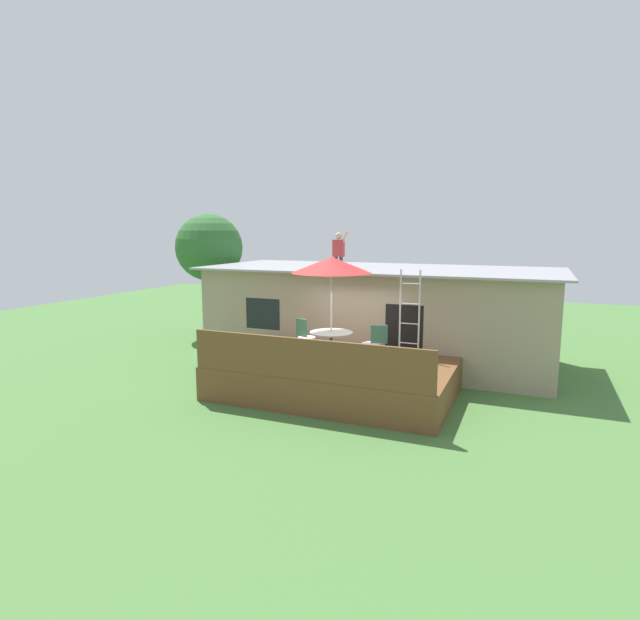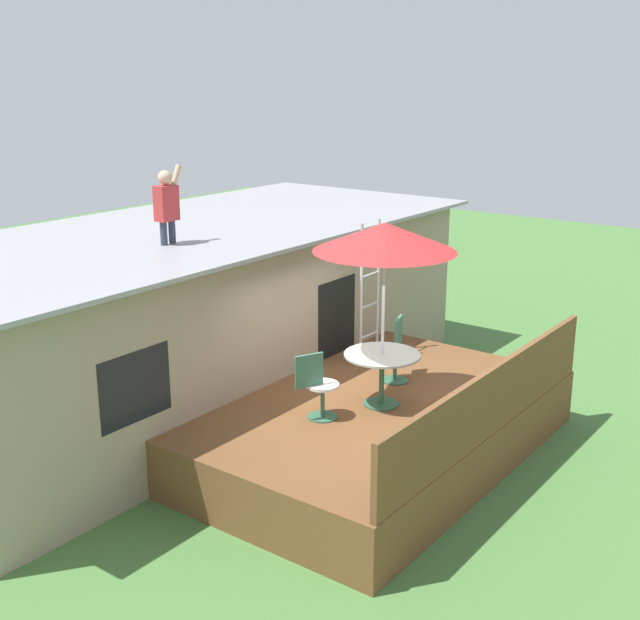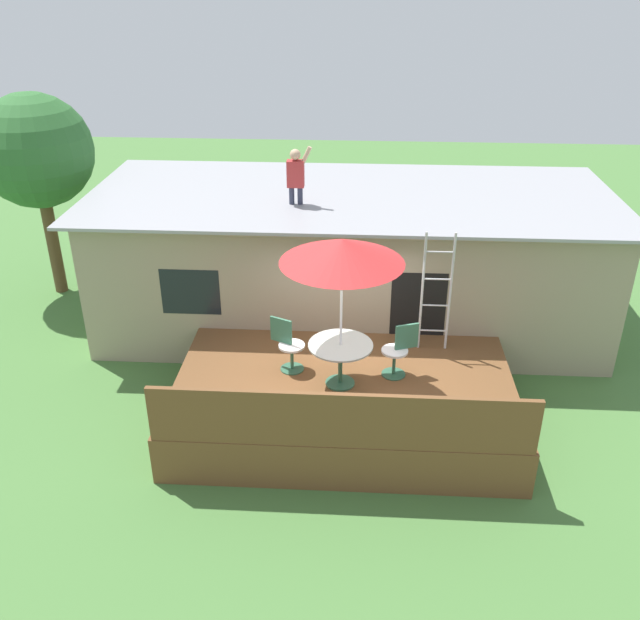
{
  "view_description": "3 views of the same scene",
  "coord_description": "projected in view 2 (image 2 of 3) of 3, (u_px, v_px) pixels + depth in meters",
  "views": [
    {
      "loc": [
        4.36,
        -11.36,
        3.95
      ],
      "look_at": [
        -0.6,
        0.44,
        1.97
      ],
      "focal_mm": 28.89,
      "sensor_mm": 36.0,
      "label": 1
    },
    {
      "loc": [
        -8.91,
        -5.67,
        5.2
      ],
      "look_at": [
        -0.37,
        0.7,
        2.09
      ],
      "focal_mm": 45.78,
      "sensor_mm": 36.0,
      "label": 2
    },
    {
      "loc": [
        0.18,
        -9.51,
        7.01
      ],
      "look_at": [
        -0.45,
        0.78,
        1.68
      ],
      "focal_mm": 38.29,
      "sensor_mm": 36.0,
      "label": 3
    }
  ],
  "objects": [
    {
      "name": "patio_table",
      "position": [
        382.0,
        365.0,
        11.06
      ],
      "size": [
        1.04,
        1.04,
        0.74
      ],
      "color": "#33664C",
      "rests_on": "deck"
    },
    {
      "name": "house",
      "position": [
        191.0,
        314.0,
        13.24
      ],
      "size": [
        10.5,
        4.5,
        2.84
      ],
      "color": "gray",
      "rests_on": "ground"
    },
    {
      "name": "patio_umbrella",
      "position": [
        385.0,
        237.0,
        10.57
      ],
      "size": [
        1.9,
        1.9,
        2.54
      ],
      "color": "silver",
      "rests_on": "deck"
    },
    {
      "name": "ground_plane",
      "position": [
        375.0,
        453.0,
        11.58
      ],
      "size": [
        40.0,
        40.0,
        0.0
      ],
      "primitive_type": "plane",
      "color": "#477538"
    },
    {
      "name": "patio_chair_right",
      "position": [
        396.0,
        350.0,
        12.03
      ],
      "size": [
        0.6,
        0.44,
        0.92
      ],
      "rotation": [
        0.0,
        0.0,
        -2.79
      ],
      "color": "#33664C",
      "rests_on": "deck"
    },
    {
      "name": "deck_railing",
      "position": [
        493.0,
        400.0,
        10.23
      ],
      "size": [
        5.49,
        0.08,
        0.9
      ],
      "primitive_type": "cube",
      "color": "brown",
      "rests_on": "deck"
    },
    {
      "name": "person_figure",
      "position": [
        167.0,
        202.0,
        11.48
      ],
      "size": [
        0.47,
        0.2,
        1.11
      ],
      "color": "#33384C",
      "rests_on": "house"
    },
    {
      "name": "step_ladder",
      "position": [
        370.0,
        290.0,
        12.87
      ],
      "size": [
        0.52,
        0.04,
        2.2
      ],
      "color": "silver",
      "rests_on": "deck"
    },
    {
      "name": "patio_chair_left",
      "position": [
        318.0,
        386.0,
        10.66
      ],
      "size": [
        0.59,
        0.44,
        0.92
      ],
      "rotation": [
        0.0,
        0.0,
        -0.44
      ],
      "color": "#33664C",
      "rests_on": "deck"
    },
    {
      "name": "deck",
      "position": [
        376.0,
        427.0,
        11.46
      ],
      "size": [
        5.59,
        3.58,
        0.8
      ],
      "primitive_type": "cube",
      "color": "brown",
      "rests_on": "ground"
    }
  ]
}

